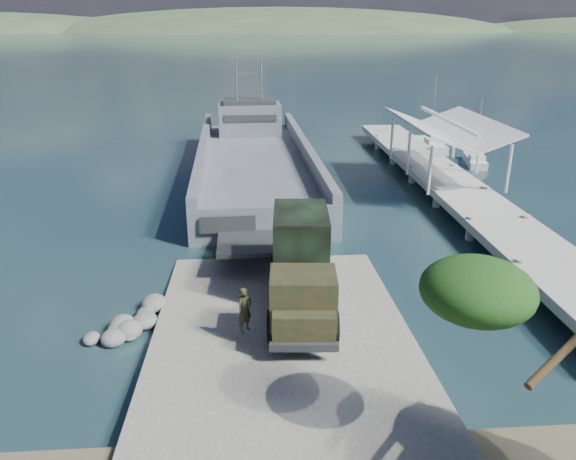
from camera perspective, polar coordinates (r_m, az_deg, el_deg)
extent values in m
plane|color=#1C3743|center=(22.55, -0.62, -11.12)|extent=(1400.00, 1400.00, 0.00)
cube|color=slate|center=(21.57, -0.46, -11.95)|extent=(10.00, 18.00, 0.50)
cube|color=#A8A69D|center=(41.19, 16.20, 4.52)|extent=(4.00, 44.00, 0.50)
cube|color=#51585F|center=(45.05, -3.39, 5.90)|extent=(9.42, 28.92, 2.39)
cube|color=#51585F|center=(44.66, -8.64, 7.91)|extent=(1.39, 28.70, 1.24)
cube|color=#51585F|center=(44.96, 1.73, 8.22)|extent=(1.39, 28.70, 1.24)
cube|color=#51585F|center=(31.30, -2.27, 0.22)|extent=(8.61, 0.63, 2.49)
cube|color=#51585F|center=(53.85, -3.91, 11.19)|extent=(5.84, 3.99, 2.87)
cube|color=#292C2E|center=(53.61, -3.95, 12.91)|extent=(4.87, 3.20, 0.38)
cylinder|color=#9B9DA0|center=(53.34, -5.28, 15.21)|extent=(0.15, 0.15, 4.78)
cylinder|color=#9B9DA0|center=(53.46, -2.72, 14.77)|extent=(0.15, 0.15, 3.83)
cylinder|color=black|center=(21.23, -1.52, -9.77)|extent=(0.52, 1.28, 1.26)
cylinder|color=black|center=(21.29, 4.55, -9.74)|extent=(0.52, 1.28, 1.26)
cylinder|color=black|center=(24.12, -1.33, -5.82)|extent=(0.52, 1.28, 1.26)
cylinder|color=black|center=(24.17, 3.96, -5.80)|extent=(0.52, 1.28, 1.26)
cylinder|color=black|center=(25.86, -1.24, -3.91)|extent=(0.52, 1.28, 1.26)
cylinder|color=black|center=(25.91, 3.68, -3.90)|extent=(0.52, 1.28, 1.26)
cube|color=black|center=(23.53, 1.35, -6.13)|extent=(2.63, 7.47, 0.24)
cube|color=black|center=(20.75, 1.54, -6.87)|extent=(2.54, 2.10, 1.93)
cube|color=black|center=(19.97, 1.62, -9.64)|extent=(2.28, 1.02, 0.97)
cube|color=black|center=(24.61, 1.29, -4.01)|extent=(2.72, 4.60, 0.34)
cube|color=black|center=(24.23, 1.30, -0.81)|extent=(2.57, 3.82, 2.41)
cube|color=#292C2E|center=(19.86, 1.64, -11.79)|extent=(2.43, 0.41, 0.29)
imported|color=black|center=(21.21, -4.39, -9.03)|extent=(0.77, 0.76, 1.79)
cube|color=silver|center=(51.85, 18.44, 6.61)|extent=(2.39, 4.98, 0.78)
cube|color=silver|center=(50.90, 18.66, 6.94)|extent=(1.49, 1.62, 0.52)
cylinder|color=#9B9DA0|center=(51.28, 18.80, 9.67)|extent=(0.09, 0.09, 5.23)
cube|color=silver|center=(56.92, 14.25, 8.26)|extent=(1.74, 5.87, 0.96)
cube|color=silver|center=(55.80, 14.63, 8.66)|extent=(1.50, 1.71, 0.64)
cylinder|color=#9B9DA0|center=(56.31, 14.56, 11.70)|extent=(0.11, 0.11, 6.40)
ellipsoid|color=#13340E|center=(14.70, 18.69, -5.81)|extent=(2.80, 2.80, 1.60)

